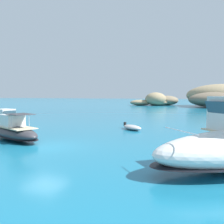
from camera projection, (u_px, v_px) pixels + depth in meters
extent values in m
plane|color=#197093|center=(45.00, 147.00, 15.88)|extent=(400.00, 400.00, 0.00)
ellipsoid|color=#9E8966|center=(220.00, 95.00, 70.81)|extent=(26.49, 26.79, 6.30)
ellipsoid|color=#84755B|center=(219.00, 96.00, 72.72)|extent=(11.38, 13.73, 5.60)
ellipsoid|color=#756651|center=(219.00, 100.00, 64.76)|extent=(18.09, 15.31, 4.12)
ellipsoid|color=#756651|center=(223.00, 103.00, 68.87)|extent=(13.83, 12.68, 2.31)
ellipsoid|color=#756651|center=(158.00, 100.00, 80.93)|extent=(10.97, 10.90, 3.03)
ellipsoid|color=#9E8966|center=(141.00, 103.00, 78.95)|extent=(7.84, 6.56, 1.78)
ellipsoid|color=#84755B|center=(160.00, 102.00, 79.09)|extent=(8.74, 9.61, 1.93)
ellipsoid|color=#9E8966|center=(156.00, 99.00, 77.57)|extent=(8.73, 8.82, 4.04)
ellipsoid|color=#84755B|center=(167.00, 100.00, 80.06)|extent=(7.89, 7.87, 3.03)
cube|color=#2D4756|center=(224.00, 111.00, 10.45)|extent=(1.63, 1.74, 0.78)
cylinder|color=silver|center=(180.00, 131.00, 9.85)|extent=(1.53, 1.66, 0.04)
ellipsoid|color=beige|center=(3.00, 123.00, 24.39)|extent=(6.58, 3.42, 1.07)
ellipsoid|color=black|center=(3.00, 125.00, 24.40)|extent=(6.71, 3.48, 0.13)
cube|color=#C6B793|center=(1.00, 118.00, 24.65)|extent=(3.76, 2.43, 0.06)
cube|color=silver|center=(5.00, 114.00, 24.13)|extent=(2.04, 1.73, 0.88)
cube|color=#2D4756|center=(10.00, 113.00, 23.56)|extent=(0.52, 1.24, 0.47)
cylinder|color=silver|center=(17.00, 118.00, 22.81)|extent=(0.37, 1.29, 0.04)
ellipsoid|color=#2D2D33|center=(14.00, 133.00, 18.25)|extent=(6.28, 3.83, 1.03)
ellipsoid|color=black|center=(14.00, 136.00, 18.27)|extent=(6.41, 3.91, 0.12)
cube|color=#C6B793|center=(17.00, 127.00, 17.90)|extent=(3.65, 2.62, 0.06)
cube|color=silver|center=(12.00, 120.00, 18.40)|extent=(2.03, 1.78, 0.84)
cube|color=#2D4756|center=(7.00, 118.00, 19.01)|extent=(0.61, 1.17, 0.45)
cylinder|color=silver|center=(1.00, 122.00, 19.87)|extent=(0.48, 1.20, 0.04)
cube|color=#333338|center=(20.00, 114.00, 17.41)|extent=(2.19, 1.96, 0.04)
cylinder|color=silver|center=(11.00, 122.00, 17.00)|extent=(0.03, 0.03, 0.97)
cylinder|color=silver|center=(29.00, 121.00, 17.89)|extent=(0.03, 0.03, 0.97)
ellipsoid|color=#B2B2B2|center=(132.00, 127.00, 23.56)|extent=(2.70, 2.51, 0.44)
cube|color=#9E998E|center=(132.00, 127.00, 23.56)|extent=(1.79, 1.63, 0.06)
cube|color=black|center=(125.00, 124.00, 24.80)|extent=(0.28, 0.28, 0.36)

